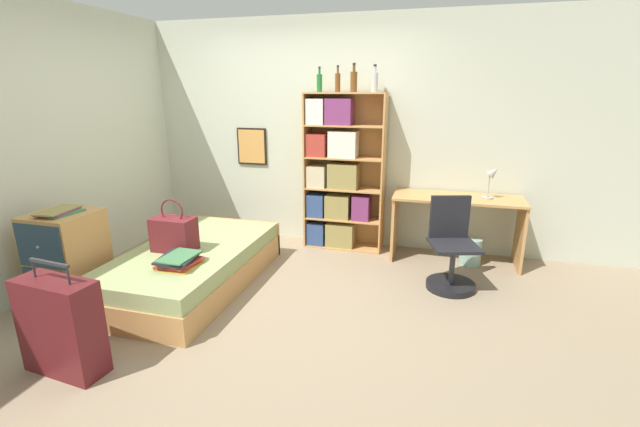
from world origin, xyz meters
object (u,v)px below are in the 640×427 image
(bottle_clear, at_px, (354,81))
(bottle_blue, at_px, (375,82))
(desk_lamp, at_px, (492,177))
(bottle_brown, at_px, (338,82))
(bottle_green, at_px, (319,82))
(bed, at_px, (194,266))
(desk, at_px, (456,215))
(handbag, at_px, (174,234))
(book_stack_on_bed, at_px, (179,261))
(magazine_pile_on_dresser, at_px, (59,212))
(bookcase, at_px, (337,176))
(waste_bin, at_px, (470,251))
(suitcase, at_px, (61,326))
(dresser, at_px, (68,258))
(desk_chair, at_px, (451,259))

(bottle_clear, bearing_deg, bottle_blue, 20.99)
(bottle_clear, relative_size, desk_lamp, 0.84)
(bottle_brown, bearing_deg, bottle_clear, -8.41)
(bottle_green, distance_m, bottle_clear, 0.39)
(bed, relative_size, desk, 1.44)
(handbag, distance_m, book_stack_on_bed, 0.41)
(handbag, height_order, bottle_brown, bottle_brown)
(bed, relative_size, bottle_brown, 6.98)
(bottle_clear, distance_m, bottle_blue, 0.22)
(bed, bearing_deg, magazine_pile_on_dresser, -144.84)
(bottle_clear, distance_m, desk_lamp, 1.75)
(magazine_pile_on_dresser, relative_size, desk, 0.28)
(handbag, bearing_deg, bottle_brown, 51.88)
(bookcase, bearing_deg, waste_bin, -5.74)
(bottle_green, height_order, desk, bottle_green)
(handbag, relative_size, bottle_brown, 1.78)
(suitcase, bearing_deg, bed, 85.75)
(dresser, distance_m, desk_chair, 3.42)
(handbag, bearing_deg, bookcase, 51.91)
(bottle_blue, distance_m, waste_bin, 2.08)
(book_stack_on_bed, xyz_separation_m, dresser, (-1.00, -0.15, -0.02))
(bottle_clear, xyz_separation_m, bottle_blue, (0.21, 0.08, -0.00))
(waste_bin, bearing_deg, bottle_brown, 174.45)
(bottle_blue, bearing_deg, desk_chair, -42.63)
(handbag, bearing_deg, bed, 47.86)
(suitcase, distance_m, bottle_green, 3.34)
(magazine_pile_on_dresser, xyz_separation_m, bottle_green, (1.70, 1.99, 1.05))
(bed, xyz_separation_m, bottle_blue, (1.45, 1.43, 1.70))
(book_stack_on_bed, height_order, waste_bin, book_stack_on_bed)
(bed, bearing_deg, desk_lamp, 25.23)
(bed, xyz_separation_m, bottle_clear, (1.25, 1.35, 1.70))
(handbag, relative_size, bottle_green, 1.84)
(bottle_blue, xyz_separation_m, desk_lamp, (1.26, -0.15, -0.94))
(bottle_blue, height_order, desk_chair, bottle_blue)
(magazine_pile_on_dresser, bearing_deg, bottle_blue, 41.32)
(desk_chair, relative_size, waste_bin, 2.99)
(magazine_pile_on_dresser, bearing_deg, bottle_brown, 45.86)
(desk_chair, bearing_deg, desk_lamp, 62.15)
(handbag, bearing_deg, suitcase, -90.01)
(suitcase, xyz_separation_m, desk_lamp, (2.82, 2.68, 0.62))
(bottle_green, bearing_deg, bottle_clear, -6.86)
(book_stack_on_bed, height_order, dresser, dresser)
(bottle_brown, height_order, desk_lamp, bottle_brown)
(handbag, bearing_deg, magazine_pile_on_dresser, -147.04)
(suitcase, height_order, bookcase, bookcase)
(desk_lamp, bearing_deg, bed, -154.77)
(bottle_green, xyz_separation_m, desk_chair, (1.50, -0.80, -1.60))
(bookcase, xyz_separation_m, desk_lamp, (1.65, -0.10, 0.10))
(bottle_green, distance_m, waste_bin, 2.45)
(waste_bin, bearing_deg, magazine_pile_on_dresser, -151.94)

